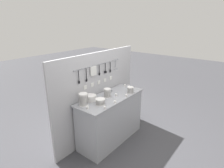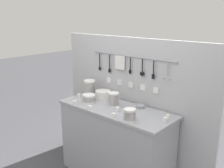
{
  "view_description": "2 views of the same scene",
  "coord_description": "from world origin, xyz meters",
  "px_view_note": "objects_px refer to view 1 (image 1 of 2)",
  "views": [
    {
      "loc": [
        -2.61,
        -2.08,
        2.36
      ],
      "look_at": [
        0.01,
        -0.02,
        1.22
      ],
      "focal_mm": 30.0,
      "sensor_mm": 36.0,
      "label": 1
    },
    {
      "loc": [
        1.96,
        -2.27,
        2.07
      ],
      "look_at": [
        -0.06,
        0.01,
        1.25
      ],
      "focal_mm": 42.0,
      "sensor_mm": 36.0,
      "label": 2
    }
  ],
  "objects_px": {
    "cup_edge_far": "(115,102)",
    "bowl_stack_nested_right": "(130,90)",
    "cup_back_left": "(105,107)",
    "cup_by_caddy": "(126,95)",
    "steel_mixing_bowl": "(110,90)",
    "cup_edge_near": "(88,107)",
    "bowl_stack_back_corner": "(100,102)",
    "bowl_stack_tall_left": "(83,99)",
    "cup_front_right": "(116,95)",
    "cup_front_left": "(125,85)",
    "plate_stack": "(91,98)",
    "cup_mid_row": "(128,86)",
    "bowl_stack_wide_centre": "(107,93)"
  },
  "relations": [
    {
      "from": "plate_stack",
      "to": "steel_mixing_bowl",
      "type": "xyz_separation_m",
      "value": [
        0.59,
        0.04,
        -0.04
      ]
    },
    {
      "from": "bowl_stack_wide_centre",
      "to": "cup_edge_far",
      "type": "height_order",
      "value": "bowl_stack_wide_centre"
    },
    {
      "from": "plate_stack",
      "to": "bowl_stack_nested_right",
      "type": "bearing_deg",
      "value": -26.45
    },
    {
      "from": "bowl_stack_tall_left",
      "to": "cup_front_left",
      "type": "relative_size",
      "value": 4.63
    },
    {
      "from": "cup_mid_row",
      "to": "bowl_stack_nested_right",
      "type": "bearing_deg",
      "value": -141.27
    },
    {
      "from": "bowl_stack_back_corner",
      "to": "bowl_stack_tall_left",
      "type": "height_order",
      "value": "bowl_stack_tall_left"
    },
    {
      "from": "bowl_stack_back_corner",
      "to": "cup_back_left",
      "type": "distance_m",
      "value": 0.19
    },
    {
      "from": "cup_front_left",
      "to": "cup_edge_far",
      "type": "xyz_separation_m",
      "value": [
        -0.84,
        -0.36,
        0.0
      ]
    },
    {
      "from": "bowl_stack_nested_right",
      "to": "steel_mixing_bowl",
      "type": "relative_size",
      "value": 1.19
    },
    {
      "from": "steel_mixing_bowl",
      "to": "cup_front_left",
      "type": "distance_m",
      "value": 0.44
    },
    {
      "from": "cup_edge_near",
      "to": "cup_by_caddy",
      "type": "height_order",
      "value": "same"
    },
    {
      "from": "cup_back_left",
      "to": "cup_mid_row",
      "type": "relative_size",
      "value": 1.0
    },
    {
      "from": "bowl_stack_nested_right",
      "to": "cup_edge_far",
      "type": "relative_size",
      "value": 2.85
    },
    {
      "from": "bowl_stack_back_corner",
      "to": "bowl_stack_nested_right",
      "type": "xyz_separation_m",
      "value": [
        0.76,
        -0.13,
        0.01
      ]
    },
    {
      "from": "bowl_stack_tall_left",
      "to": "cup_front_left",
      "type": "distance_m",
      "value": 1.25
    },
    {
      "from": "cup_edge_far",
      "to": "bowl_stack_nested_right",
      "type": "bearing_deg",
      "value": 4.38
    },
    {
      "from": "bowl_stack_tall_left",
      "to": "cup_front_right",
      "type": "height_order",
      "value": "bowl_stack_tall_left"
    },
    {
      "from": "cup_front_left",
      "to": "bowl_stack_back_corner",
      "type": "bearing_deg",
      "value": -169.82
    },
    {
      "from": "bowl_stack_back_corner",
      "to": "plate_stack",
      "type": "xyz_separation_m",
      "value": [
        0.02,
        0.24,
        -0.0
      ]
    },
    {
      "from": "plate_stack",
      "to": "cup_edge_near",
      "type": "height_order",
      "value": "plate_stack"
    },
    {
      "from": "bowl_stack_wide_centre",
      "to": "bowl_stack_back_corner",
      "type": "distance_m",
      "value": 0.34
    },
    {
      "from": "plate_stack",
      "to": "cup_mid_row",
      "type": "xyz_separation_m",
      "value": [
        1.04,
        -0.14,
        -0.03
      ]
    },
    {
      "from": "bowl_stack_tall_left",
      "to": "plate_stack",
      "type": "xyz_separation_m",
      "value": [
        0.22,
        0.04,
        -0.06
      ]
    },
    {
      "from": "cup_mid_row",
      "to": "cup_edge_far",
      "type": "bearing_deg",
      "value": -162.02
    },
    {
      "from": "bowl_stack_back_corner",
      "to": "cup_edge_near",
      "type": "distance_m",
      "value": 0.27
    },
    {
      "from": "steel_mixing_bowl",
      "to": "cup_edge_near",
      "type": "xyz_separation_m",
      "value": [
        -0.87,
        -0.23,
        0.01
      ]
    },
    {
      "from": "cup_back_left",
      "to": "cup_by_caddy",
      "type": "relative_size",
      "value": 1.0
    },
    {
      "from": "bowl_stack_wide_centre",
      "to": "plate_stack",
      "type": "distance_m",
      "value": 0.34
    },
    {
      "from": "bowl_stack_back_corner",
      "to": "cup_front_left",
      "type": "height_order",
      "value": "bowl_stack_back_corner"
    },
    {
      "from": "bowl_stack_tall_left",
      "to": "cup_mid_row",
      "type": "height_order",
      "value": "bowl_stack_tall_left"
    },
    {
      "from": "steel_mixing_bowl",
      "to": "cup_edge_near",
      "type": "distance_m",
      "value": 0.9
    },
    {
      "from": "plate_stack",
      "to": "cup_front_left",
      "type": "height_order",
      "value": "plate_stack"
    },
    {
      "from": "plate_stack",
      "to": "cup_front_right",
      "type": "relative_size",
      "value": 4.28
    },
    {
      "from": "cup_edge_near",
      "to": "cup_by_caddy",
      "type": "xyz_separation_m",
      "value": [
        0.83,
        -0.22,
        0.0
      ]
    },
    {
      "from": "bowl_stack_back_corner",
      "to": "cup_mid_row",
      "type": "bearing_deg",
      "value": 5.77
    },
    {
      "from": "cup_edge_near",
      "to": "cup_edge_far",
      "type": "xyz_separation_m",
      "value": [
        0.46,
        -0.23,
        0.0
      ]
    },
    {
      "from": "steel_mixing_bowl",
      "to": "cup_edge_near",
      "type": "bearing_deg",
      "value": -165.39
    },
    {
      "from": "bowl_stack_wide_centre",
      "to": "cup_front_left",
      "type": "xyz_separation_m",
      "value": [
        0.71,
        0.08,
        -0.06
      ]
    },
    {
      "from": "steel_mixing_bowl",
      "to": "cup_by_caddy",
      "type": "distance_m",
      "value": 0.45
    },
    {
      "from": "bowl_stack_tall_left",
      "to": "cup_by_caddy",
      "type": "bearing_deg",
      "value": -25.58
    },
    {
      "from": "cup_mid_row",
      "to": "bowl_stack_back_corner",
      "type": "bearing_deg",
      "value": -174.23
    },
    {
      "from": "cup_front_left",
      "to": "cup_by_caddy",
      "type": "xyz_separation_m",
      "value": [
        -0.47,
        -0.35,
        0.0
      ]
    },
    {
      "from": "cup_front_right",
      "to": "cup_edge_far",
      "type": "height_order",
      "value": "same"
    },
    {
      "from": "cup_front_left",
      "to": "cup_mid_row",
      "type": "height_order",
      "value": "same"
    },
    {
      "from": "bowl_stack_back_corner",
      "to": "cup_front_left",
      "type": "xyz_separation_m",
      "value": [
        1.04,
        0.19,
        -0.03
      ]
    },
    {
      "from": "bowl_stack_nested_right",
      "to": "cup_edge_near",
      "type": "height_order",
      "value": "bowl_stack_nested_right"
    },
    {
      "from": "bowl_stack_nested_right",
      "to": "cup_edge_far",
      "type": "xyz_separation_m",
      "value": [
        -0.56,
        -0.04,
        -0.04
      ]
    },
    {
      "from": "bowl_stack_wide_centre",
      "to": "cup_edge_far",
      "type": "relative_size",
      "value": 3.65
    },
    {
      "from": "cup_front_left",
      "to": "cup_front_right",
      "type": "relative_size",
      "value": 1.0
    },
    {
      "from": "cup_edge_far",
      "to": "cup_edge_near",
      "type": "bearing_deg",
      "value": 153.54
    }
  ]
}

